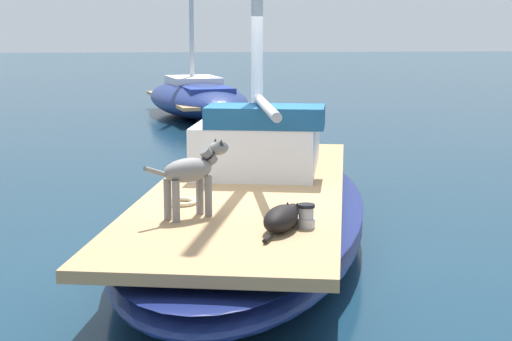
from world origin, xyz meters
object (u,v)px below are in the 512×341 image
Objects in this scene: coiled_rope at (180,202)px; deck_winch at (306,217)px; sailboat_main at (249,215)px; dog_black at (282,218)px; dog_grey at (192,172)px; moored_boat_far_astern at (197,97)px.

deck_winch is at bearing -43.67° from coiled_rope.
dog_black reaches higher than sailboat_main.
deck_winch is (0.22, 0.07, -0.01)m from dog_black.
sailboat_main is 2.05m from dog_black.
coiled_rope is (-0.74, -0.87, 0.35)m from sailboat_main.
sailboat_main is 8.32× the size of dog_black.
sailboat_main is 36.09× the size of deck_winch.
dog_grey is 0.71m from coiled_rope.
deck_winch is at bearing -79.30° from sailboat_main.
deck_winch is at bearing -87.11° from moored_boat_far_astern.
dog_grey is 14.35m from moored_boat_far_astern.
coiled_rope is (-1.10, 1.05, -0.08)m from deck_winch.
coiled_rope is 0.05× the size of moored_boat_far_astern.
moored_boat_far_astern is at bearing 88.52° from coiled_rope.
moored_boat_far_astern is at bearing 91.70° from sailboat_main.
moored_boat_far_astern reaches higher than dog_grey.
deck_winch is (0.99, -0.48, -0.32)m from dog_grey.
coiled_rope is at bearing 101.34° from dog_grey.
moored_boat_far_astern is (-0.53, 14.89, -0.26)m from dog_black.
dog_black is (0.14, -2.00, 0.43)m from sailboat_main.
dog_grey is 2.50× the size of coiled_rope.
deck_winch reaches higher than coiled_rope.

